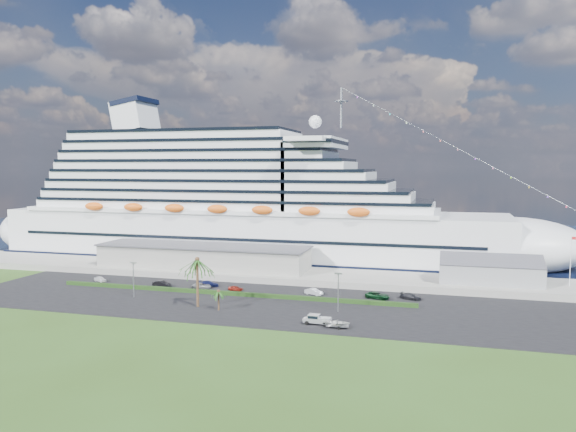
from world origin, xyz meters
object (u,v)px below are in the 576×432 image
(parked_car_3, at_px, (209,284))
(pickup_truck, at_px, (317,319))
(boat_trailer, at_px, (338,323))
(cruise_ship, at_px, (244,209))

(parked_car_3, xyz_separation_m, pickup_truck, (33.87, -25.93, 0.31))
(pickup_truck, distance_m, boat_trailer, 4.62)
(parked_car_3, height_order, pickup_truck, pickup_truck)
(cruise_ship, bearing_deg, boat_trailer, -57.23)
(parked_car_3, distance_m, boat_trailer, 47.07)
(parked_car_3, bearing_deg, boat_trailer, -134.03)
(boat_trailer, bearing_deg, parked_car_3, 144.30)
(pickup_truck, xyz_separation_m, boat_trailer, (4.35, -1.54, -0.04))
(cruise_ship, height_order, parked_car_3, cruise_ship)
(cruise_ship, xyz_separation_m, pickup_truck, (39.34, -66.35, -15.53))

